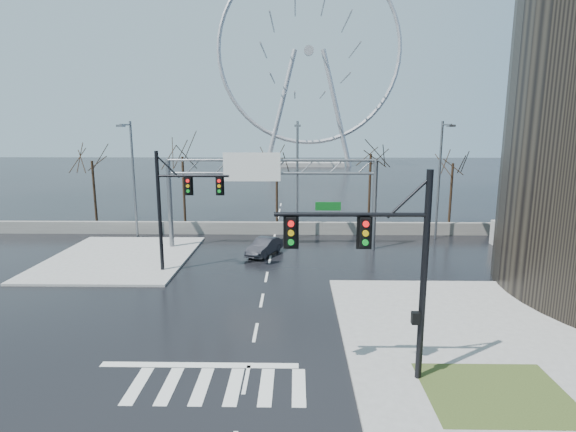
{
  "coord_description": "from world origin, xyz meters",
  "views": [
    {
      "loc": [
        1.85,
        -19.55,
        9.38
      ],
      "look_at": [
        1.39,
        8.03,
        4.0
      ],
      "focal_mm": 28.0,
      "sensor_mm": 36.0,
      "label": 1
    }
  ],
  "objects_px": {
    "sign_gantry": "(267,184)",
    "car": "(264,246)",
    "signal_mast_near": "(387,257)",
    "signal_mast_far": "(176,200)",
    "ferris_wheel": "(309,59)"
  },
  "relations": [
    {
      "from": "sign_gantry",
      "to": "ferris_wheel",
      "type": "distance_m",
      "value": 82.91
    },
    {
      "from": "ferris_wheel",
      "to": "signal_mast_far",
      "type": "bearing_deg",
      "value": -97.2
    },
    {
      "from": "sign_gantry",
      "to": "car",
      "type": "relative_size",
      "value": 4.26
    },
    {
      "from": "signal_mast_near",
      "to": "signal_mast_far",
      "type": "bearing_deg",
      "value": 130.26
    },
    {
      "from": "ferris_wheel",
      "to": "car",
      "type": "bearing_deg",
      "value": -93.84
    },
    {
      "from": "signal_mast_near",
      "to": "sign_gantry",
      "type": "distance_m",
      "value": 19.79
    },
    {
      "from": "signal_mast_near",
      "to": "car",
      "type": "bearing_deg",
      "value": 108.04
    },
    {
      "from": "signal_mast_near",
      "to": "car",
      "type": "xyz_separation_m",
      "value": [
        -5.62,
        17.27,
        -4.24
      ]
    },
    {
      "from": "signal_mast_far",
      "to": "signal_mast_near",
      "type": "bearing_deg",
      "value": -49.74
    },
    {
      "from": "signal_mast_near",
      "to": "ferris_wheel",
      "type": "height_order",
      "value": "ferris_wheel"
    },
    {
      "from": "car",
      "to": "sign_gantry",
      "type": "bearing_deg",
      "value": 110.37
    },
    {
      "from": "signal_mast_near",
      "to": "sign_gantry",
      "type": "xyz_separation_m",
      "value": [
        -5.52,
        19.0,
        0.31
      ]
    },
    {
      "from": "signal_mast_far",
      "to": "ferris_wheel",
      "type": "distance_m",
      "value": 89.3
    },
    {
      "from": "signal_mast_far",
      "to": "ferris_wheel",
      "type": "relative_size",
      "value": 0.16
    },
    {
      "from": "signal_mast_near",
      "to": "signal_mast_far",
      "type": "xyz_separation_m",
      "value": [
        -11.01,
        13.0,
        -0.04
      ]
    }
  ]
}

